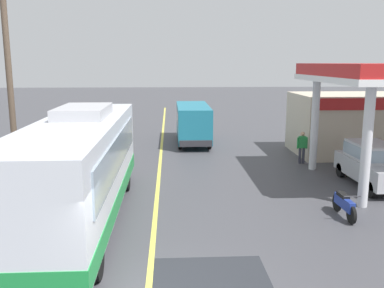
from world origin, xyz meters
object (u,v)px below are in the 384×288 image
(coach_bus_main, at_px, (80,170))
(minibus_opposing_lane, at_px, (193,120))
(pedestrian_near_pump, at_px, (302,146))
(motorcycle_parked_forecourt, at_px, (344,204))
(car_at_pump, at_px, (373,162))

(coach_bus_main, xyz_separation_m, minibus_opposing_lane, (4.42, 13.40, -0.25))
(coach_bus_main, relative_size, minibus_opposing_lane, 1.80)
(coach_bus_main, bearing_deg, pedestrian_near_pump, 37.64)
(motorcycle_parked_forecourt, relative_size, pedestrian_near_pump, 1.08)
(minibus_opposing_lane, bearing_deg, car_at_pump, -54.84)
(pedestrian_near_pump, bearing_deg, car_at_pump, -67.04)
(car_at_pump, distance_m, motorcycle_parked_forecourt, 4.47)
(car_at_pump, xyz_separation_m, motorcycle_parked_forecourt, (-2.67, -3.54, -0.57))
(minibus_opposing_lane, distance_m, pedestrian_near_pump, 7.96)
(coach_bus_main, xyz_separation_m, motorcycle_parked_forecourt, (8.78, -0.13, -1.28))
(car_at_pump, bearing_deg, coach_bus_main, -163.40)
(coach_bus_main, distance_m, minibus_opposing_lane, 14.12)
(coach_bus_main, relative_size, car_at_pump, 2.63)
(motorcycle_parked_forecourt, xyz_separation_m, pedestrian_near_pump, (0.94, 7.62, 0.49))
(motorcycle_parked_forecourt, distance_m, pedestrian_near_pump, 7.70)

